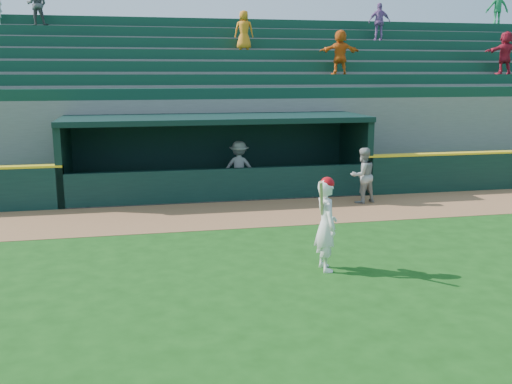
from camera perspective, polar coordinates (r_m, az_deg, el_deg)
ground at (r=10.93m, az=1.71°, el=-8.39°), size 120.00×120.00×0.00m
warning_track at (r=15.53m, az=-2.46°, el=-2.23°), size 40.00×3.00×0.01m
dugout_player_front at (r=17.03m, az=10.61°, el=1.64°), size 0.93×0.81×1.64m
dugout_player_inside at (r=18.11m, az=-1.69°, el=2.48°), size 1.20×0.89×1.67m
dugout at (r=18.29m, az=-4.07°, el=4.21°), size 9.40×2.80×2.46m
stands at (r=22.71m, az=-5.60°, el=8.30°), size 34.50×6.25×7.54m
batter_at_plate at (r=11.08m, az=7.03°, el=-3.17°), size 0.53×0.79×1.86m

